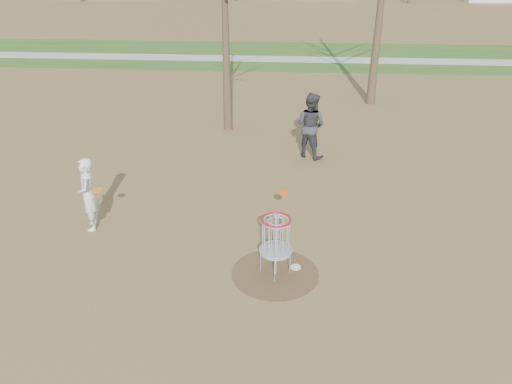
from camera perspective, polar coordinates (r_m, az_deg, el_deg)
ground at (r=10.39m, az=2.19°, el=-9.30°), size 160.00×160.00×0.00m
green_band at (r=29.99m, az=3.73°, el=15.30°), size 160.00×8.00×0.01m
footpath at (r=29.01m, az=3.70°, el=14.92°), size 160.00×1.50×0.01m
dirt_circle at (r=10.39m, az=2.19°, el=-9.28°), size 1.80×1.80×0.01m
player_standing at (r=12.11m, az=-18.64°, el=-0.26°), size 0.58×0.74×1.77m
player_throwing at (r=15.49m, az=6.23°, el=7.58°), size 1.24×1.17×2.03m
disc_grounded at (r=10.56m, az=4.54°, el=-8.57°), size 0.22×0.22×0.02m
discs_in_play at (r=11.36m, az=-6.88°, el=0.06°), size 4.38×0.70×0.22m
disc_golf_basket at (r=9.88m, az=2.28°, el=-5.03°), size 0.64×0.64×1.35m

